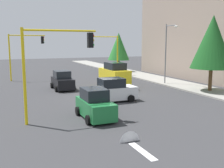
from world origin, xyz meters
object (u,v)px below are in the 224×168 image
tree_roadside_near (212,42)px  car_green (95,105)px  delivery_van_yellow (114,76)px  traffic_signal_far_left (106,48)px  street_lamp_curbside (168,47)px  traffic_signal_near_right (54,56)px  tree_roadside_far (119,47)px  car_black (62,81)px  car_white (113,91)px  traffic_signal_far_right (24,48)px

tree_roadside_near → car_green: size_ratio=2.03×
tree_roadside_near → car_green: 14.91m
tree_roadside_near → delivery_van_yellow: bearing=-129.5°
traffic_signal_far_left → street_lamp_curbside: street_lamp_curbside is taller
traffic_signal_near_right → tree_roadside_far: size_ratio=0.90×
street_lamp_curbside → tree_roadside_near: bearing=13.0°
tree_roadside_far → car_black: 17.92m
traffic_signal_far_left → delivery_van_yellow: 10.49m
delivery_van_yellow → car_green: bearing=-29.4°
delivery_van_yellow → car_white: bearing=-24.4°
traffic_signal_far_right → traffic_signal_near_right: traffic_signal_far_right is taller
traffic_signal_far_left → car_black: size_ratio=1.50×
tree_roadside_near → car_black: size_ratio=1.94×
car_green → car_white: bearing=144.0°
street_lamp_curbside → tree_roadside_near: 5.79m
traffic_signal_far_left → car_green: 22.41m
street_lamp_curbside → delivery_van_yellow: size_ratio=1.46×
traffic_signal_near_right → car_black: traffic_signal_near_right is taller
traffic_signal_far_right → delivery_van_yellow: 13.23m
traffic_signal_far_right → car_black: size_ratio=1.53×
traffic_signal_far_right → car_white: size_ratio=1.55×
traffic_signal_far_left → car_black: (8.65, -8.48, -3.24)m
traffic_signal_near_right → street_lamp_curbside: 17.75m
car_white → traffic_signal_near_right: bearing=-54.7°
tree_roadside_far → car_black: (12.65, -12.25, -3.33)m
traffic_signal_far_right → tree_roadside_far: 15.76m
street_lamp_curbside → delivery_van_yellow: bearing=-96.5°
street_lamp_curbside → car_green: 16.24m
tree_roadside_near → car_black: tree_roadside_near is taller
traffic_signal_far_left → traffic_signal_near_right: bearing=-29.8°
traffic_signal_far_left → street_lamp_curbside: size_ratio=0.84×
tree_roadside_far → delivery_van_yellow: bearing=-26.1°
tree_roadside_far → car_green: bearing=-27.6°
delivery_van_yellow → traffic_signal_near_right: bearing=-39.5°
car_white → car_green: (4.30, -3.12, -0.00)m
traffic_signal_near_right → traffic_signal_far_left: bearing=150.2°
car_white → car_black: 7.82m
traffic_signal_far_left → car_white: (16.00, -5.79, -3.24)m
traffic_signal_far_left → delivery_van_yellow: traffic_signal_far_left is taller
traffic_signal_near_right → street_lamp_curbside: bearing=122.8°
traffic_signal_far_right → car_green: (20.30, 2.55, -3.30)m
tree_roadside_far → car_white: tree_roadside_far is taller
traffic_signal_far_left → delivery_van_yellow: bearing=-16.8°
car_green → traffic_signal_far_left: bearing=156.3°
traffic_signal_near_right → car_white: (-4.00, 5.66, -3.21)m
traffic_signal_near_right → tree_roadside_near: bearing=103.9°
tree_roadside_far → car_black: size_ratio=1.65×
street_lamp_curbside → car_black: 12.56m
traffic_signal_far_left → tree_roadside_near: tree_roadside_near is taller
tree_roadside_near → delivery_van_yellow: 10.62m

